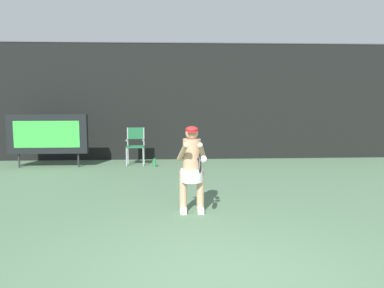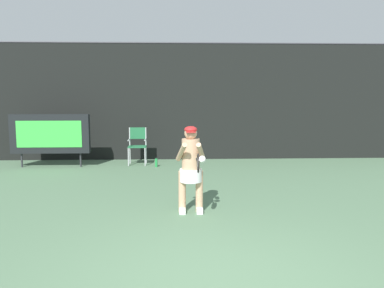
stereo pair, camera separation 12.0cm
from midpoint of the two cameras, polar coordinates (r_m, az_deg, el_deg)
backdrop_screen at (r=12.48m, az=-0.10°, el=6.07°), size 18.00×0.12×3.66m
scoreboard at (r=11.78m, az=-19.55°, el=1.39°), size 2.20×0.21×1.50m
umpire_chair at (r=11.69m, az=-7.60°, el=0.08°), size 0.52×0.44×1.08m
water_bottle at (r=11.28m, az=-4.88°, el=-2.68°), size 0.07×0.07×0.27m
tennis_player at (r=6.82m, az=0.33°, el=-3.10°), size 0.53×0.60×1.51m
tennis_racket at (r=6.24m, az=1.43°, el=-2.75°), size 0.03×0.60×0.31m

